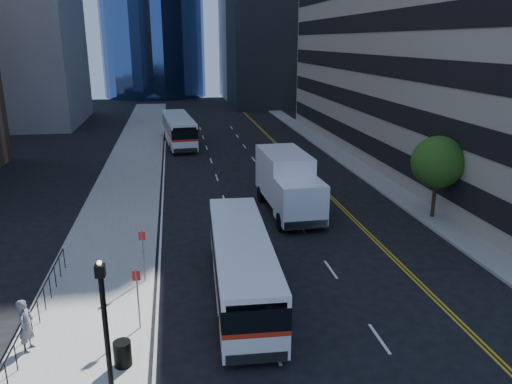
# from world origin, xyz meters

# --- Properties ---
(ground) EXTENTS (160.00, 160.00, 0.00)m
(ground) POSITION_xyz_m (0.00, 0.00, 0.00)
(ground) COLOR black
(ground) RESTS_ON ground
(sidewalk_west) EXTENTS (5.00, 90.00, 0.15)m
(sidewalk_west) POSITION_xyz_m (-10.50, 25.00, 0.07)
(sidewalk_west) COLOR gray
(sidewalk_west) RESTS_ON ground
(sidewalk_east) EXTENTS (2.00, 90.00, 0.15)m
(sidewalk_east) POSITION_xyz_m (9.00, 25.00, 0.07)
(sidewalk_east) COLOR gray
(sidewalk_east) RESTS_ON ground
(street_tree) EXTENTS (3.20, 3.20, 5.10)m
(street_tree) POSITION_xyz_m (9.00, 8.00, 3.64)
(street_tree) COLOR #332114
(street_tree) RESTS_ON sidewalk_east
(lamp_post) EXTENTS (0.28, 0.28, 4.56)m
(lamp_post) POSITION_xyz_m (-9.00, -6.00, 2.72)
(lamp_post) COLOR black
(lamp_post) RESTS_ON sidewalk_west
(bus_front) EXTENTS (2.78, 10.83, 2.77)m
(bus_front) POSITION_xyz_m (-4.14, 0.22, 1.51)
(bus_front) COLOR white
(bus_front) RESTS_ON ground
(bus_rear) EXTENTS (3.59, 11.89, 3.02)m
(bus_rear) POSITION_xyz_m (-6.29, 34.24, 1.65)
(bus_rear) COLOR white
(bus_rear) RESTS_ON ground
(box_truck) EXTENTS (3.04, 8.02, 3.79)m
(box_truck) POSITION_xyz_m (0.30, 10.66, 2.00)
(box_truck) COLOR white
(box_truck) RESTS_ON ground
(trash_can) EXTENTS (0.63, 0.63, 0.90)m
(trash_can) POSITION_xyz_m (-8.83, -4.27, 0.60)
(trash_can) COLOR black
(trash_can) RESTS_ON sidewalk_west
(pedestrian) EXTENTS (0.62, 0.80, 1.97)m
(pedestrian) POSITION_xyz_m (-12.24, -2.79, 1.13)
(pedestrian) COLOR #54545B
(pedestrian) RESTS_ON sidewalk_west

